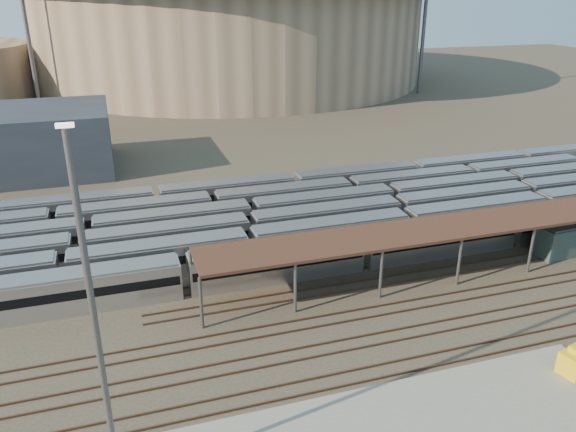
{
  "coord_description": "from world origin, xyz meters",
  "views": [
    {
      "loc": [
        -13.6,
        -40.91,
        27.79
      ],
      "look_at": [
        3.29,
        12.0,
        5.06
      ],
      "focal_mm": 35.0,
      "sensor_mm": 36.0,
      "label": 1
    }
  ],
  "objects": [
    {
      "name": "empty_tracks",
      "position": [
        0.0,
        -5.0,
        0.09
      ],
      "size": [
        170.0,
        9.62,
        0.18
      ],
      "color": "#4C3323",
      "rests_on": "ground"
    },
    {
      "name": "ground",
      "position": [
        0.0,
        0.0,
        0.0
      ],
      "size": [
        420.0,
        420.0,
        0.0
      ],
      "primitive_type": "plane",
      "color": "#383026",
      "rests_on": "ground"
    },
    {
      "name": "floodlight_0",
      "position": [
        -30.0,
        110.0,
        20.65
      ],
      "size": [
        4.0,
        1.0,
        38.4
      ],
      "color": "#525156",
      "rests_on": "ground"
    },
    {
      "name": "yard_light_pole",
      "position": [
        -15.61,
        -14.15,
        11.24
      ],
      "size": [
        0.8,
        0.36,
        21.92
      ],
      "color": "#525156",
      "rests_on": "apron"
    },
    {
      "name": "floodlight_3",
      "position": [
        -10.0,
        160.0,
        20.65
      ],
      "size": [
        4.0,
        1.0,
        38.4
      ],
      "color": "#525156",
      "rests_on": "ground"
    },
    {
      "name": "subway_trains",
      "position": [
        -0.13,
        18.5,
        1.8
      ],
      "size": [
        130.22,
        23.9,
        3.6
      ],
      "color": "#A7A6AB",
      "rests_on": "ground"
    },
    {
      "name": "floodlight_2",
      "position": [
        70.0,
        100.0,
        20.65
      ],
      "size": [
        4.0,
        1.0,
        38.4
      ],
      "color": "#525156",
      "rests_on": "ground"
    },
    {
      "name": "inspection_shed",
      "position": [
        22.0,
        4.0,
        4.98
      ],
      "size": [
        60.3,
        6.0,
        5.3
      ],
      "color": "#525156",
      "rests_on": "ground"
    },
    {
      "name": "stadium",
      "position": [
        25.0,
        140.0,
        16.47
      ],
      "size": [
        124.0,
        124.0,
        32.5
      ],
      "color": "#8C755F",
      "rests_on": "ground"
    }
  ]
}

